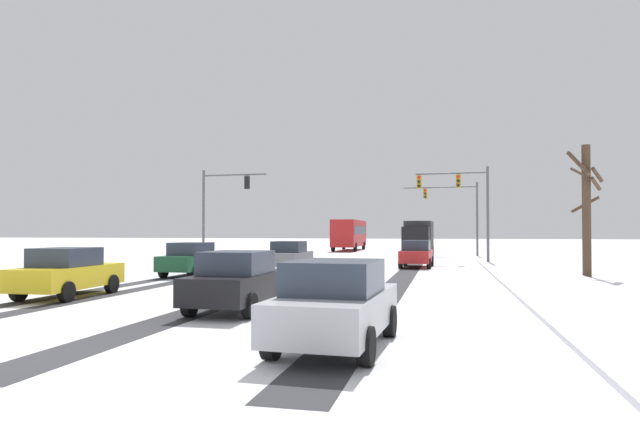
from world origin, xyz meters
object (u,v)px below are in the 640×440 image
car_red_lead (416,254)px  car_silver_sixth (336,304)px  car_yellow_cab_fourth (68,272)px  car_black_fifth (238,281)px  traffic_signal_far_right (456,205)px  traffic_signal_near_right (462,195)px  bus_oncoming (349,233)px  bare_tree_sidewalk_mid (586,206)px  car_dark_green_third (192,259)px  box_truck_delivery (418,237)px  traffic_signal_near_left (220,200)px  car_grey_second (289,256)px

car_red_lead → car_silver_sixth: bearing=-90.9°
car_yellow_cab_fourth → car_black_fifth: size_ratio=1.02×
traffic_signal_far_right → car_yellow_cab_fourth: bearing=-110.8°
traffic_signal_near_right → traffic_signal_far_right: (-0.18, 12.02, -0.13)m
traffic_signal_near_right → bus_oncoming: 25.72m
traffic_signal_far_right → traffic_signal_near_right: bearing=-89.2°
bus_oncoming → bare_tree_sidewalk_mid: (16.96, -32.97, 1.36)m
car_dark_green_third → box_truck_delivery: box_truck_delivery is taller
car_red_lead → bus_oncoming: 29.11m
traffic_signal_near_right → car_red_lead: traffic_signal_near_right is taller
traffic_signal_near_left → traffic_signal_near_right: size_ratio=1.00×
car_silver_sixth → box_truck_delivery: bearing=90.2°
traffic_signal_near_right → traffic_signal_far_right: bearing=90.8°
traffic_signal_far_right → traffic_signal_near_left: bearing=-139.4°
traffic_signal_near_left → bare_tree_sidewalk_mid: bearing=-20.2°
traffic_signal_near_right → box_truck_delivery: size_ratio=0.87×
car_black_fifth → car_silver_sixth: bearing=-48.9°
traffic_signal_near_left → box_truck_delivery: traffic_signal_near_left is taller
car_silver_sixth → box_truck_delivery: box_truck_delivery is taller
traffic_signal_near_right → bare_tree_sidewalk_mid: 11.55m
car_black_fifth → box_truck_delivery: (3.34, 33.24, 0.82)m
box_truck_delivery → bare_tree_sidewalk_mid: 21.25m
bus_oncoming → bare_tree_sidewalk_mid: bare_tree_sidewalk_mid is taller
car_dark_green_third → car_silver_sixth: size_ratio=0.99×
car_silver_sixth → bare_tree_sidewalk_mid: size_ratio=0.67×
traffic_signal_far_right → bus_oncoming: 15.92m
traffic_signal_far_right → car_black_fifth: bearing=-100.2°
car_yellow_cab_fourth → box_truck_delivery: bearing=72.5°
traffic_signal_near_left → car_dark_green_third: 12.73m
car_red_lead → bus_oncoming: size_ratio=0.38×
traffic_signal_near_right → traffic_signal_far_right: size_ratio=1.00×
car_dark_green_third → car_silver_sixth: same height
traffic_signal_near_left → traffic_signal_near_right: 16.76m
car_silver_sixth → car_grey_second: bearing=108.5°
car_yellow_cab_fourth → bus_oncoming: (1.65, 45.20, 1.18)m
traffic_signal_near_right → car_red_lead: bearing=-119.9°
bus_oncoming → box_truck_delivery: bus_oncoming is taller
bus_oncoming → box_truck_delivery: 15.97m
bus_oncoming → box_truck_delivery: bearing=-58.8°
traffic_signal_far_right → car_yellow_cab_fourth: (-13.10, -34.42, -3.64)m
traffic_signal_near_left → bus_oncoming: 25.48m
traffic_signal_near_left → car_silver_sixth: size_ratio=1.55×
bus_oncoming → box_truck_delivery: size_ratio=1.48×
car_silver_sixth → bare_tree_sidewalk_mid: (8.53, 17.93, 2.54)m
traffic_signal_far_right → car_red_lead: traffic_signal_far_right is taller
car_grey_second → car_red_lead: bearing=33.6°
car_red_lead → car_black_fifth: bearing=-101.4°
car_silver_sixth → bus_oncoming: size_ratio=0.38×
traffic_signal_near_left → bus_oncoming: traffic_signal_near_left is taller
traffic_signal_far_right → car_black_fifth: (-6.51, -36.11, -3.64)m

